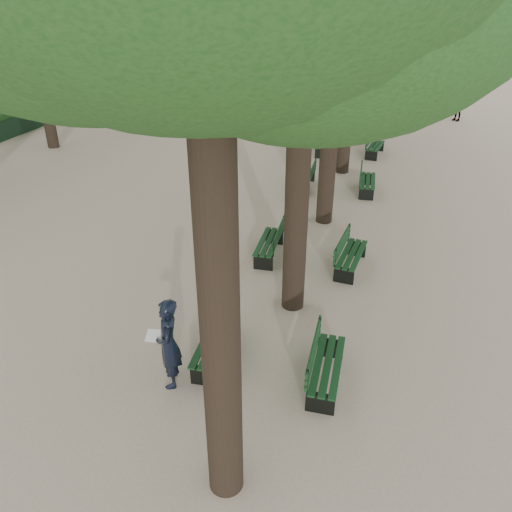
# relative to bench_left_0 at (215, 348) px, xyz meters

# --- Properties ---
(ground) EXTENTS (120.00, 120.00, 0.00)m
(ground) POSITION_rel_bench_left_0_xyz_m (-0.37, -0.70, -0.27)
(ground) COLOR #BFA890
(ground) RESTS_ON ground
(bench_left_0) EXTENTS (0.69, 1.83, 0.92)m
(bench_left_0) POSITION_rel_bench_left_0_xyz_m (0.00, 0.00, 0.00)
(bench_left_0) COLOR black
(bench_left_0) RESTS_ON ground
(bench_left_1) EXTENTS (0.65, 1.82, 0.92)m
(bench_left_1) POSITION_rel_bench_left_0_xyz_m (0.00, 4.52, 0.00)
(bench_left_1) COLOR black
(bench_left_1) RESTS_ON ground
(bench_left_2) EXTENTS (0.62, 1.82, 0.92)m
(bench_left_2) POSITION_rel_bench_left_0_xyz_m (0.00, 10.09, 0.00)
(bench_left_2) COLOR black
(bench_left_2) RESTS_ON ground
(bench_left_3) EXTENTS (0.60, 1.81, 0.92)m
(bench_left_3) POSITION_rel_bench_left_0_xyz_m (0.00, 14.63, 0.00)
(bench_left_3) COLOR black
(bench_left_3) RESTS_ON ground
(bench_right_0) EXTENTS (0.60, 1.81, 0.92)m
(bench_right_0) POSITION_rel_bench_left_0_xyz_m (2.27, -0.12, 0.00)
(bench_right_0) COLOR black
(bench_right_0) RESTS_ON ground
(bench_right_1) EXTENTS (0.77, 1.85, 0.92)m
(bench_right_1) POSITION_rel_bench_left_0_xyz_m (2.27, 4.41, 0.00)
(bench_right_1) COLOR black
(bench_right_1) RESTS_ON ground
(bench_right_2) EXTENTS (0.65, 1.82, 0.92)m
(bench_right_2) POSITION_rel_bench_left_0_xyz_m (2.27, 10.26, 0.00)
(bench_right_2) COLOR black
(bench_right_2) RESTS_ON ground
(bench_right_3) EXTENTS (0.80, 1.86, 0.92)m
(bench_right_3) POSITION_rel_bench_left_0_xyz_m (2.27, 14.92, 0.00)
(bench_right_3) COLOR black
(bench_right_3) RESTS_ON ground
(man_with_map) EXTENTS (0.75, 0.82, 1.84)m
(man_with_map) POSITION_rel_bench_left_0_xyz_m (-0.56, -0.87, 0.65)
(man_with_map) COLOR black
(man_with_map) RESTS_ON ground
(pedestrian_c) EXTENTS (0.94, 0.83, 1.61)m
(pedestrian_c) POSITION_rel_bench_left_0_xyz_m (6.30, 22.82, 0.53)
(pedestrian_c) COLOR #262628
(pedestrian_c) RESTS_ON ground
(pedestrian_d) EXTENTS (0.90, 0.42, 1.79)m
(pedestrian_d) POSITION_rel_bench_left_0_xyz_m (-1.40, 24.20, 0.62)
(pedestrian_d) COLOR #262628
(pedestrian_d) RESTS_ON ground
(pedestrian_e) EXTENTS (1.37, 1.09, 1.57)m
(pedestrian_e) POSITION_rel_bench_left_0_xyz_m (-6.15, 20.53, 0.51)
(pedestrian_e) COLOR #262628
(pedestrian_e) RESTS_ON ground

